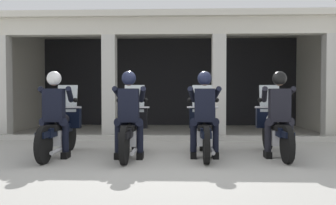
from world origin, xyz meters
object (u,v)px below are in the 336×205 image
object	(u,v)px
motorcycle_center_left	(131,130)
police_officer_center_right	(204,107)
police_officer_far_left	(55,107)
motorcycle_far_right	(275,129)
motorcycle_far_left	(60,129)
motorcycle_center_right	(204,129)
police_officer_center_left	(129,107)
police_officer_far_right	(279,107)

from	to	relation	value
motorcycle_center_left	police_officer_center_right	xyz separation A→B (m)	(1.36, -0.17, 0.44)
police_officer_far_left	police_officer_center_right	xyz separation A→B (m)	(2.73, 0.10, 0.00)
motorcycle_center_left	motorcycle_far_right	size ratio (longest dim) A/B	1.00
motorcycle_far_left	motorcycle_center_left	size ratio (longest dim) A/B	1.00
motorcycle_center_right	police_officer_center_right	bearing A→B (deg)	-92.49
motorcycle_far_left	motorcycle_far_right	world-z (taller)	same
police_officer_center_left	motorcycle_center_right	xyz separation A→B (m)	(1.36, 0.40, -0.44)
motorcycle_far_left	police_officer_far_left	xyz separation A→B (m)	(-0.00, -0.28, 0.44)
motorcycle_center_left	motorcycle_center_right	distance (m)	1.37
motorcycle_far_left	motorcycle_center_right	bearing A→B (deg)	4.32
police_officer_far_left	police_officer_center_left	distance (m)	1.36
motorcycle_far_left	police_officer_far_left	bearing A→B (deg)	-88.09
police_officer_center_left	motorcycle_center_right	world-z (taller)	police_officer_center_left
motorcycle_far_left	police_officer_center_right	bearing A→B (deg)	-1.63
police_officer_center_right	motorcycle_far_right	xyz separation A→B (m)	(1.36, 0.37, -0.44)
police_officer_far_left	motorcycle_center_right	bearing A→B (deg)	10.22
motorcycle_center_left	police_officer_center_left	bearing A→B (deg)	-86.34
police_officer_center_left	motorcycle_far_left	bearing A→B (deg)	171.76
motorcycle_center_right	motorcycle_far_left	bearing A→B (deg)	179.92
motorcycle_far_left	police_officer_center_left	bearing A→B (deg)	-10.00
police_officer_center_right	police_officer_far_left	bearing A→B (deg)	179.92
motorcycle_center_right	police_officer_far_right	xyz separation A→B (m)	(1.36, -0.20, 0.44)
police_officer_far_left	police_officer_center_right	size ratio (longest dim) A/B	1.00
police_officer_center_right	motorcycle_far_right	bearing A→B (deg)	12.94
police_officer_far_left	motorcycle_far_left	bearing A→B (deg)	91.91
motorcycle_far_left	police_officer_far_right	size ratio (longest dim) A/B	1.29
motorcycle_center_left	motorcycle_far_right	bearing A→B (deg)	8.10
police_officer_center_right	motorcycle_far_right	world-z (taller)	police_officer_center_right
motorcycle_far_left	police_officer_center_right	distance (m)	2.77
police_officer_center_left	motorcycle_center_right	size ratio (longest dim) A/B	0.78
police_officer_center_right	police_officer_far_right	distance (m)	1.37
motorcycle_center_right	police_officer_far_right	bearing A→B (deg)	-10.47
police_officer_far_left	police_officer_far_right	size ratio (longest dim) A/B	1.00
motorcycle_far_right	motorcycle_center_left	bearing A→B (deg)	-171.69
motorcycle_far_left	motorcycle_center_right	distance (m)	2.73
motorcycle_far_left	motorcycle_center_right	world-z (taller)	same
motorcycle_far_right	police_officer_center_left	bearing A→B (deg)	-165.84
motorcycle_far_right	police_officer_far_left	bearing A→B (deg)	-169.28
motorcycle_center_left	police_officer_far_right	bearing A→B (deg)	2.15
police_officer_far_left	motorcycle_far_right	size ratio (longest dim) A/B	0.78
police_officer_center_left	police_officer_center_right	xyz separation A→B (m)	(1.36, 0.11, 0.00)
police_officer_center_left	motorcycle_center_right	distance (m)	1.49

